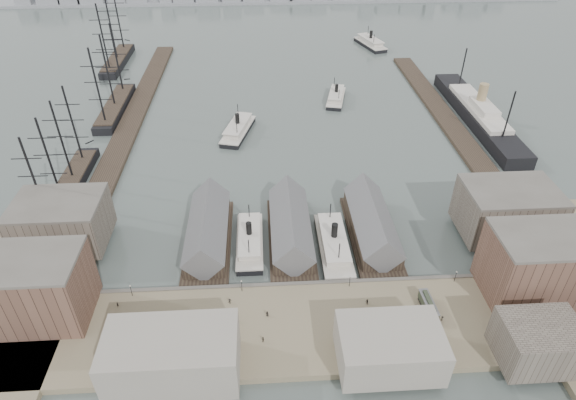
{
  "coord_description": "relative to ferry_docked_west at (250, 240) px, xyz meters",
  "views": [
    {
      "loc": [
        -7.9,
        -101.63,
        99.79
      ],
      "look_at": [
        0.0,
        30.0,
        6.0
      ],
      "focal_mm": 30.0,
      "sensor_mm": 36.0,
      "label": 1
    }
  ],
  "objects": [
    {
      "name": "horse_cart_left",
      "position": [
        -30.67,
        -31.13,
        0.49
      ],
      "size": [
        4.64,
        1.67,
        1.44
      ],
      "rotation": [
        0.0,
        0.0,
        1.64
      ],
      "color": "black",
      "rests_on": "quay"
    },
    {
      "name": "street_bldg_east",
      "position": [
        68.0,
        -47.21,
        5.23
      ],
      "size": [
        18.0,
        14.0,
        11.0
      ],
      "primitive_type": "cube",
      "color": "#60564C",
      "rests_on": "quay"
    },
    {
      "name": "horse_cart_center",
      "position": [
        -4.41,
        -32.28,
        0.51
      ],
      "size": [
        4.92,
        2.26,
        1.5
      ],
      "rotation": [
        0.0,
        0.0,
        1.81
      ],
      "color": "black",
      "rests_on": "quay"
    },
    {
      "name": "seawall",
      "position": [
        13.0,
        -19.41,
        -1.12
      ],
      "size": [
        180.0,
        1.2,
        2.3
      ],
      "primitive_type": "cube",
      "color": "#59544C",
      "rests_on": "ground"
    },
    {
      "name": "tram",
      "position": [
        47.17,
        -31.37,
        1.48
      ],
      "size": [
        2.99,
        9.74,
        3.42
      ],
      "rotation": [
        0.0,
        0.0,
        0.05
      ],
      "color": "black",
      "rests_on": "quay"
    },
    {
      "name": "lamp_post_near_w",
      "position": [
        -2.0,
        -21.21,
        2.44
      ],
      "size": [
        0.44,
        0.44,
        3.92
      ],
      "color": "black",
      "rests_on": "quay"
    },
    {
      "name": "pedestrian_0",
      "position": [
        -35.03,
        -25.04,
        0.51
      ],
      "size": [
        0.69,
        0.71,
        1.57
      ],
      "primitive_type": "imported",
      "rotation": [
        0.0,
        0.0,
        4.02
      ],
      "color": "black",
      "rests_on": "quay"
    },
    {
      "name": "warehouse_east_front",
      "position": [
        79.0,
        -26.21,
        9.23
      ],
      "size": [
        30.0,
        18.0,
        19.0
      ],
      "primitive_type": "cube",
      "color": "brown",
      "rests_on": "east_land"
    },
    {
      "name": "lamp_post_near_e",
      "position": [
        28.0,
        -21.21,
        2.44
      ],
      "size": [
        0.44,
        0.44,
        3.92
      ],
      "color": "black",
      "rests_on": "quay"
    },
    {
      "name": "ferry_docked_east",
      "position": [
        26.0,
        -3.47,
        0.24
      ],
      "size": [
        9.01,
        30.04,
        10.73
      ],
      "color": "black",
      "rests_on": "ground"
    },
    {
      "name": "ocean_steamer",
      "position": [
        105.0,
        82.78,
        1.57
      ],
      "size": [
        12.22,
        89.31,
        17.86
      ],
      "color": "black",
      "rests_on": "ground"
    },
    {
      "name": "pedestrian_5",
      "position": [
        27.9,
        -33.93,
        0.64
      ],
      "size": [
        0.74,
        0.82,
        1.83
      ],
      "primitive_type": "imported",
      "rotation": [
        0.0,
        0.0,
        5.2
      ],
      "color": "black",
      "rests_on": "quay"
    },
    {
      "name": "street_bldg_center",
      "position": [
        33.0,
        -46.21,
        4.73
      ],
      "size": [
        24.0,
        16.0,
        10.0
      ],
      "primitive_type": "cube",
      "color": "gray",
      "rests_on": "quay"
    },
    {
      "name": "ferry_shed_east",
      "position": [
        39.0,
        2.66,
        2.37
      ],
      "size": [
        14.0,
        42.0,
        12.6
      ],
      "color": "#2D231C",
      "rests_on": "ground"
    },
    {
      "name": "horse_cart_right",
      "position": [
        36.87,
        -33.56,
        0.5
      ],
      "size": [
        4.74,
        2.48,
        1.47
      ],
      "rotation": [
        0.0,
        0.0,
        1.8
      ],
      "color": "black",
      "rests_on": "quay"
    },
    {
      "name": "west_wharf",
      "position": [
        -55.0,
        85.79,
        -1.47
      ],
      "size": [
        10.0,
        220.0,
        1.6
      ],
      "primitive_type": "cube",
      "color": "#2D231C",
      "rests_on": "ground"
    },
    {
      "name": "sailing_ship_mid",
      "position": [
        -65.14,
        103.41,
        0.35
      ],
      "size": [
        8.92,
        51.53,
        36.67
      ],
      "color": "black",
      "rests_on": "ground"
    },
    {
      "name": "ferry_open_mid",
      "position": [
        42.85,
        109.45,
        -0.14
      ],
      "size": [
        13.35,
        26.53,
        9.09
      ],
      "rotation": [
        0.0,
        0.0,
        -0.23
      ],
      "color": "black",
      "rests_on": "ground"
    },
    {
      "name": "ferry_open_near",
      "position": [
        -5.51,
        76.22,
        0.12
      ],
      "size": [
        15.77,
        29.84,
        10.21
      ],
      "rotation": [
        0.0,
        0.0,
        -0.27
      ],
      "color": "black",
      "rests_on": "ground"
    },
    {
      "name": "ground",
      "position": [
        13.0,
        -14.21,
        -2.27
      ],
      "size": [
        900.0,
        900.0,
        0.0
      ],
      "primitive_type": "plane",
      "color": "#495450",
      "rests_on": "ground"
    },
    {
      "name": "sailing_ship_far",
      "position": [
        -78.95,
        169.82,
        0.52
      ],
      "size": [
        9.39,
        52.19,
        38.62
      ],
      "color": "black",
      "rests_on": "ground"
    },
    {
      "name": "east_wharf",
      "position": [
        91.0,
        75.79,
        -1.47
      ],
      "size": [
        10.0,
        180.0,
        1.6
      ],
      "primitive_type": "cube",
      "color": "#2D231C",
      "rests_on": "ground"
    },
    {
      "name": "ferry_shed_center",
      "position": [
        13.0,
        2.66,
        2.37
      ],
      "size": [
        14.0,
        42.0,
        12.6
      ],
      "color": "#2D231C",
      "rests_on": "ground"
    },
    {
      "name": "street_bldg_west",
      "position": [
        -17.0,
        -46.21,
        5.73
      ],
      "size": [
        30.0,
        16.0,
        12.0
      ],
      "primitive_type": "cube",
      "color": "gray",
      "rests_on": "quay"
    },
    {
      "name": "sailing_ship_near",
      "position": [
        -66.11,
        33.3,
        0.18
      ],
      "size": [
        8.11,
        55.86,
        33.33
      ],
      "color": "black",
      "rests_on": "ground"
    },
    {
      "name": "lamp_post_far_e",
      "position": [
        58.0,
        -21.21,
        2.44
      ],
      "size": [
        0.44,
        0.44,
        3.92
      ],
      "color": "black",
      "rests_on": "quay"
    },
    {
      "name": "ferry_docked_west",
      "position": [
        0.0,
        0.0,
        0.0
      ],
      "size": [
        8.14,
        27.13,
        9.69
      ],
      "color": "black",
      "rests_on": "ground"
    },
    {
      "name": "warehouse_east_back",
      "position": [
        81.0,
        0.79,
        7.23
      ],
      "size": [
        28.0,
        20.0,
        15.0
      ],
      "primitive_type": "cube",
      "color": "#60564C",
      "rests_on": "east_land"
    },
    {
      "name": "pedestrian_6",
      "position": [
        31.58,
        -28.2,
        0.63
      ],
      "size": [
        0.85,
        0.99,
        1.8
      ],
      "primitive_type": "imported",
      "rotation": [
        0.0,
        0.0,
        4.92
      ],
      "color": "black",
      "rests_on": "quay"
    },
    {
      "name": "pedestrian_2",
      "position": [
        -5.18,
        -25.63,
        0.54
      ],
      "size": [
        1.2,
        1.1,
        1.62
      ],
      "primitive_type": "imported",
      "rotation": [
        0.0,
        0.0,
        3.75
      ],
      "color": "black",
      "rests_on": "quay"
    },
    {
      "name": "pedestrian_7",
      "position": [
        49.92,
        -34.97,
        0.52
      ],
      "size": [
        0.78,
        1.12,
        1.58
      ],
      "primitive_type": "imported",
      "rotation": [
        0.0,
        0.0,
        1.37
      ],
      "color": "black",
      "rests_on": "quay"
    },
    {
      "name": "quay",
      "position": [
        13.0,
        -34.21,
        -1.27
      ],
      "size": [
        180.0,
        30.0,
        2.0
      ],
      "primitive_type": "cube",
      "color": "#7C6F54",
      "rests_on": "ground"
    },
    {
      "name": "warehouse_west_back",
      "position": [
        -57.0,
        3.79,
        6.73
      ],
      "size": [
        26.0,
        20.0,
        14.0
      ],
      "primitive_type": "cube",
      "color": "#60564C",
      "rests_on": "west_land"
    },
    {
      "name": "pedestrian_3",
      "position": [
        3.54,
        -38.75,
        0.57
      ],
      "size": [
        0.53,
        1.03,
        1.67
      ],
      "primitive_type": "imported",
      "rotation": [
        0.0,
        0.0,
        4.58
      ],
      "color": "black",
      "rests_on": "quay"
    },
    {
      "name": "pedestrian_1",
      "position": [
        -27.34,
        -37.87,
        0.61
      ],
      "size": [
        0.93,
        0.77,
        1.76
      ],
      "primitive_type": "imported",
      "rotation": [
        0.0,
        0.0,
        0.13
      ],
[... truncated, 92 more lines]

